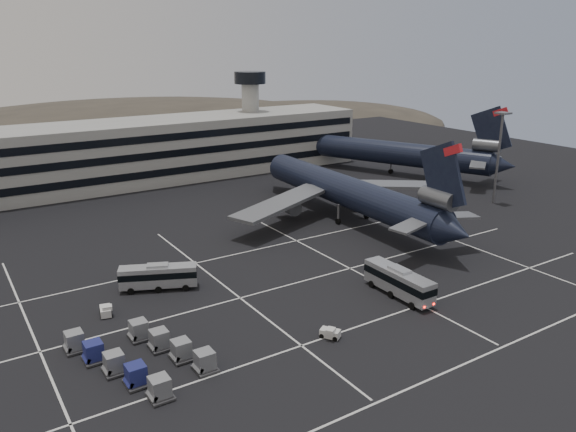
{
  "coord_description": "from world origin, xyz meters",
  "views": [
    {
      "loc": [
        -36.31,
        -54.25,
        31.52
      ],
      "look_at": [
        9.59,
        16.81,
        5.0
      ],
      "focal_mm": 35.0,
      "sensor_mm": 36.0,
      "label": 1
    }
  ],
  "objects_px": {
    "bus_near": "(399,281)",
    "uld_cluster": "(140,355)",
    "tug_a": "(106,311)",
    "bus_far": "(158,276)",
    "trijet_main": "(348,192)"
  },
  "relations": [
    {
      "from": "trijet_main",
      "to": "bus_far",
      "type": "xyz_separation_m",
      "value": [
        -40.11,
        -10.33,
        -3.3
      ]
    },
    {
      "from": "bus_far",
      "to": "tug_a",
      "type": "height_order",
      "value": "bus_far"
    },
    {
      "from": "bus_near",
      "to": "uld_cluster",
      "type": "bearing_deg",
      "value": 176.51
    },
    {
      "from": "uld_cluster",
      "to": "bus_near",
      "type": "bearing_deg",
      "value": -4.29
    },
    {
      "from": "bus_near",
      "to": "bus_far",
      "type": "xyz_separation_m",
      "value": [
        -25.22,
        18.69,
        -0.16
      ]
    },
    {
      "from": "bus_near",
      "to": "uld_cluster",
      "type": "relative_size",
      "value": 0.68
    },
    {
      "from": "trijet_main",
      "to": "tug_a",
      "type": "xyz_separation_m",
      "value": [
        -48.16,
        -14.04,
        -4.62
      ]
    },
    {
      "from": "bus_near",
      "to": "bus_far",
      "type": "height_order",
      "value": "bus_near"
    },
    {
      "from": "trijet_main",
      "to": "uld_cluster",
      "type": "xyz_separation_m",
      "value": [
        -48.15,
        -26.53,
        -4.22
      ]
    },
    {
      "from": "uld_cluster",
      "to": "bus_far",
      "type": "bearing_deg",
      "value": 63.6
    },
    {
      "from": "trijet_main",
      "to": "bus_near",
      "type": "distance_m",
      "value": 32.78
    },
    {
      "from": "bus_near",
      "to": "uld_cluster",
      "type": "distance_m",
      "value": 33.37
    },
    {
      "from": "bus_near",
      "to": "tug_a",
      "type": "relative_size",
      "value": 4.48
    },
    {
      "from": "uld_cluster",
      "to": "tug_a",
      "type": "bearing_deg",
      "value": 90.04
    },
    {
      "from": "bus_far",
      "to": "uld_cluster",
      "type": "height_order",
      "value": "bus_far"
    }
  ]
}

